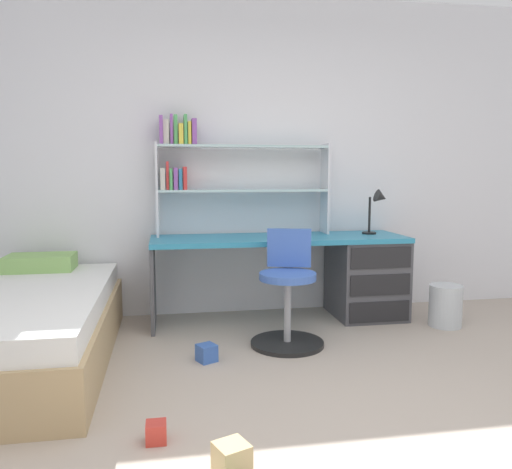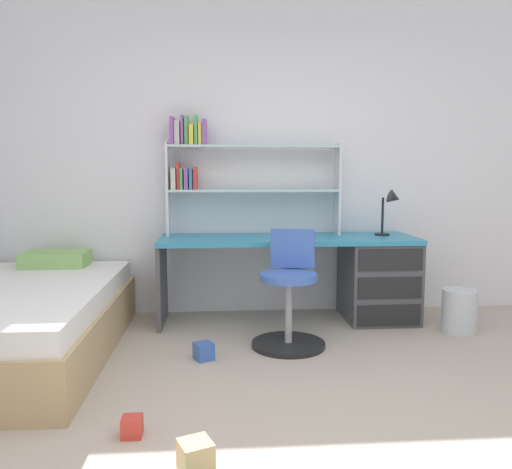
{
  "view_description": "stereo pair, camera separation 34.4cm",
  "coord_description": "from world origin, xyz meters",
  "px_view_note": "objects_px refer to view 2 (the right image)",
  "views": [
    {
      "loc": [
        -0.8,
        -1.9,
        1.21
      ],
      "look_at": [
        -0.2,
        1.47,
        0.8
      ],
      "focal_mm": 35.62,
      "sensor_mm": 36.0,
      "label": 1
    },
    {
      "loc": [
        -0.46,
        -1.94,
        1.21
      ],
      "look_at": [
        -0.2,
        1.47,
        0.8
      ],
      "focal_mm": 35.62,
      "sensor_mm": 36.0,
      "label": 2
    }
  ],
  "objects_px": {
    "desk": "(354,273)",
    "waste_bin": "(459,311)",
    "desk_lamp": "(391,205)",
    "toy_block_blue_2": "(204,351)",
    "toy_block_red_4": "(132,427)",
    "swivel_chair": "(289,300)",
    "toy_block_natural_0": "(196,456)",
    "bed_platform": "(22,321)",
    "bookshelf_hutch": "(227,166)"
  },
  "relations": [
    {
      "from": "desk",
      "to": "swivel_chair",
      "type": "distance_m",
      "value": 0.87
    },
    {
      "from": "swivel_chair",
      "to": "waste_bin",
      "type": "bearing_deg",
      "value": 8.47
    },
    {
      "from": "waste_bin",
      "to": "bookshelf_hutch",
      "type": "bearing_deg",
      "value": 161.28
    },
    {
      "from": "bed_platform",
      "to": "waste_bin",
      "type": "xyz_separation_m",
      "value": [
        3.15,
        0.28,
        -0.07
      ]
    },
    {
      "from": "desk",
      "to": "waste_bin",
      "type": "distance_m",
      "value": 0.85
    },
    {
      "from": "desk_lamp",
      "to": "bed_platform",
      "type": "bearing_deg",
      "value": -165.54
    },
    {
      "from": "desk_lamp",
      "to": "swivel_chair",
      "type": "bearing_deg",
      "value": -146.3
    },
    {
      "from": "bookshelf_hutch",
      "to": "toy_block_blue_2",
      "type": "distance_m",
      "value": 1.61
    },
    {
      "from": "bed_platform",
      "to": "bookshelf_hutch",
      "type": "bearing_deg",
      "value": 32.44
    },
    {
      "from": "swivel_chair",
      "to": "bed_platform",
      "type": "distance_m",
      "value": 1.81
    },
    {
      "from": "desk",
      "to": "toy_block_red_4",
      "type": "xyz_separation_m",
      "value": [
        -1.53,
        -1.81,
        -0.35
      ]
    },
    {
      "from": "waste_bin",
      "to": "toy_block_natural_0",
      "type": "xyz_separation_m",
      "value": [
        -1.94,
        -1.71,
        -0.1
      ]
    },
    {
      "from": "toy_block_natural_0",
      "to": "toy_block_red_4",
      "type": "bearing_deg",
      "value": 135.29
    },
    {
      "from": "desk_lamp",
      "to": "bookshelf_hutch",
      "type": "bearing_deg",
      "value": 172.66
    },
    {
      "from": "desk",
      "to": "swivel_chair",
      "type": "relative_size",
      "value": 2.56
    },
    {
      "from": "desk",
      "to": "bookshelf_hutch",
      "type": "bearing_deg",
      "value": 169.59
    },
    {
      "from": "toy_block_red_4",
      "to": "bed_platform",
      "type": "bearing_deg",
      "value": 128.74
    },
    {
      "from": "desk",
      "to": "toy_block_blue_2",
      "type": "bearing_deg",
      "value": -145.3
    },
    {
      "from": "bookshelf_hutch",
      "to": "desk",
      "type": "bearing_deg",
      "value": -10.41
    },
    {
      "from": "desk",
      "to": "toy_block_blue_2",
      "type": "xyz_separation_m",
      "value": [
        -1.22,
        -0.85,
        -0.34
      ]
    },
    {
      "from": "toy_block_natural_0",
      "to": "swivel_chair",
      "type": "bearing_deg",
      "value": 68.45
    },
    {
      "from": "swivel_chair",
      "to": "waste_bin",
      "type": "distance_m",
      "value": 1.37
    },
    {
      "from": "waste_bin",
      "to": "toy_block_blue_2",
      "type": "distance_m",
      "value": 1.99
    },
    {
      "from": "desk",
      "to": "waste_bin",
      "type": "height_order",
      "value": "desk"
    },
    {
      "from": "toy_block_blue_2",
      "to": "swivel_chair",
      "type": "bearing_deg",
      "value": 22.03
    },
    {
      "from": "bookshelf_hutch",
      "to": "swivel_chair",
      "type": "xyz_separation_m",
      "value": [
        0.42,
        -0.8,
        -0.95
      ]
    },
    {
      "from": "toy_block_red_4",
      "to": "toy_block_blue_2",
      "type": "bearing_deg",
      "value": 72.44
    },
    {
      "from": "bookshelf_hutch",
      "to": "waste_bin",
      "type": "xyz_separation_m",
      "value": [
        1.76,
        -0.6,
        -1.11
      ]
    },
    {
      "from": "bookshelf_hutch",
      "to": "desk_lamp",
      "type": "relative_size",
      "value": 3.78
    },
    {
      "from": "desk_lamp",
      "to": "toy_block_blue_2",
      "type": "bearing_deg",
      "value": -150.55
    },
    {
      "from": "bookshelf_hutch",
      "to": "waste_bin",
      "type": "distance_m",
      "value": 2.17
    },
    {
      "from": "desk",
      "to": "desk_lamp",
      "type": "relative_size",
      "value": 5.44
    },
    {
      "from": "desk",
      "to": "toy_block_red_4",
      "type": "distance_m",
      "value": 2.39
    },
    {
      "from": "waste_bin",
      "to": "toy_block_red_4",
      "type": "bearing_deg",
      "value": -147.98
    },
    {
      "from": "desk",
      "to": "toy_block_natural_0",
      "type": "distance_m",
      "value": 2.46
    },
    {
      "from": "toy_block_natural_0",
      "to": "toy_block_blue_2",
      "type": "xyz_separation_m",
      "value": [
        -0.0,
        1.27,
        -0.01
      ]
    },
    {
      "from": "desk",
      "to": "bookshelf_hutch",
      "type": "xyz_separation_m",
      "value": [
        -1.04,
        0.19,
        0.88
      ]
    },
    {
      "from": "toy_block_natural_0",
      "to": "toy_block_red_4",
      "type": "distance_m",
      "value": 0.43
    },
    {
      "from": "desk_lamp",
      "to": "waste_bin",
      "type": "xyz_separation_m",
      "value": [
        0.41,
        -0.42,
        -0.79
      ]
    },
    {
      "from": "desk_lamp",
      "to": "toy_block_natural_0",
      "type": "relative_size",
      "value": 3.0
    },
    {
      "from": "bookshelf_hutch",
      "to": "toy_block_red_4",
      "type": "bearing_deg",
      "value": -103.6
    },
    {
      "from": "desk",
      "to": "toy_block_natural_0",
      "type": "xyz_separation_m",
      "value": [
        -1.22,
        -2.11,
        -0.33
      ]
    },
    {
      "from": "bed_platform",
      "to": "toy_block_blue_2",
      "type": "height_order",
      "value": "bed_platform"
    },
    {
      "from": "bookshelf_hutch",
      "to": "toy_block_natural_0",
      "type": "relative_size",
      "value": 11.32
    },
    {
      "from": "desk",
      "to": "toy_block_red_4",
      "type": "height_order",
      "value": "desk"
    },
    {
      "from": "waste_bin",
      "to": "swivel_chair",
      "type": "bearing_deg",
      "value": -171.53
    },
    {
      "from": "bed_platform",
      "to": "toy_block_blue_2",
      "type": "distance_m",
      "value": 1.23
    },
    {
      "from": "desk_lamp",
      "to": "swivel_chair",
      "type": "distance_m",
      "value": 1.29
    },
    {
      "from": "waste_bin",
      "to": "toy_block_natural_0",
      "type": "height_order",
      "value": "waste_bin"
    },
    {
      "from": "desk",
      "to": "bookshelf_hutch",
      "type": "height_order",
      "value": "bookshelf_hutch"
    }
  ]
}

